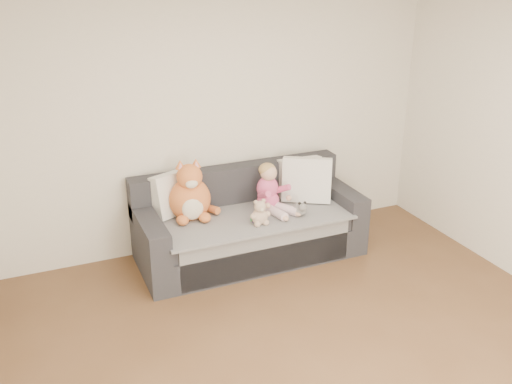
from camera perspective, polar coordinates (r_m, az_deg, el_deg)
room_shell at (r=3.90m, az=6.84°, el=-0.21°), size 5.00×5.00×5.00m
sofa at (r=5.69m, az=-0.75°, el=-3.44°), size 2.20×0.94×0.85m
cushion_left at (r=5.56m, az=-8.16°, el=-0.14°), size 0.50×0.36×0.43m
cushion_right_back at (r=5.93m, az=4.43°, el=1.47°), size 0.46×0.23×0.42m
cushion_right_front at (r=5.81m, az=5.11°, el=1.22°), size 0.54×0.44×0.47m
toddler at (r=5.59m, az=1.44°, el=0.14°), size 0.34×0.49×0.48m
plush_cat at (r=5.43m, az=-6.57°, el=-0.41°), size 0.48×0.41×0.61m
teddy_bear at (r=5.31m, az=0.40°, el=-2.24°), size 0.20×0.15×0.25m
plush_cow at (r=5.53m, az=4.43°, el=-1.67°), size 0.13×0.21×0.17m
sippy_cup at (r=5.36m, az=-0.01°, el=-2.41°), size 0.11×0.08×0.13m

